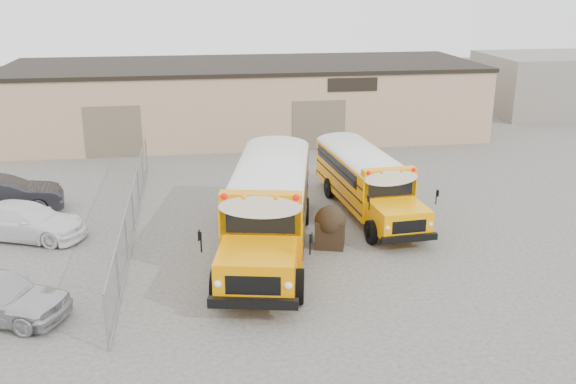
{
  "coord_description": "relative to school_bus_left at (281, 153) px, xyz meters",
  "views": [
    {
      "loc": [
        -3.37,
        -22.01,
        9.79
      ],
      "look_at": [
        0.26,
        2.43,
        1.6
      ],
      "focal_mm": 40.0,
      "sensor_mm": 36.0,
      "label": 1
    }
  ],
  "objects": [
    {
      "name": "chainlink_fence",
      "position": [
        -6.65,
        -4.49,
        -0.99
      ],
      "size": [
        0.07,
        18.07,
        1.81
      ],
      "color": "gray",
      "rests_on": "ground"
    },
    {
      "name": "warehouse",
      "position": [
        -0.66,
        12.51,
        0.48
      ],
      "size": [
        30.2,
        10.2,
        4.67
      ],
      "color": "tan",
      "rests_on": "ground"
    },
    {
      "name": "ground",
      "position": [
        -0.65,
        -7.49,
        -1.89
      ],
      "size": [
        120.0,
        120.0,
        0.0
      ],
      "primitive_type": "plane",
      "color": "#4A4744",
      "rests_on": "ground"
    },
    {
      "name": "car_white",
      "position": [
        -10.84,
        -4.48,
        -1.19
      ],
      "size": [
        5.27,
        3.52,
        1.42
      ],
      "primitive_type": "imported",
      "rotation": [
        0.0,
        0.0,
        1.23
      ],
      "color": "white",
      "rests_on": "ground"
    },
    {
      "name": "school_bus_left",
      "position": [
        0.0,
        0.0,
        0.0
      ],
      "size": [
        4.88,
        11.51,
        3.27
      ],
      "color": "orange",
      "rests_on": "ground"
    },
    {
      "name": "car_dark",
      "position": [
        -12.5,
        -1.49,
        -1.06
      ],
      "size": [
        5.32,
        2.64,
        1.68
      ],
      "primitive_type": "imported",
      "rotation": [
        0.0,
        0.0,
        1.75
      ],
      "color": "black",
      "rests_on": "ground"
    },
    {
      "name": "school_bus_right",
      "position": [
        2.9,
        2.37,
        -0.34
      ],
      "size": [
        3.02,
        9.35,
        2.69
      ],
      "color": "#FFA100",
      "rests_on": "ground"
    },
    {
      "name": "tarp_bundle",
      "position": [
        0.93,
        -7.12,
        -1.05
      ],
      "size": [
        1.33,
        1.25,
        1.65
      ],
      "color": "black",
      "rests_on": "ground"
    },
    {
      "name": "distant_building_right",
      "position": [
        23.35,
        16.51,
        0.31
      ],
      "size": [
        10.0,
        8.0,
        4.4
      ],
      "primitive_type": "cube",
      "color": "gray",
      "rests_on": "ground"
    }
  ]
}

